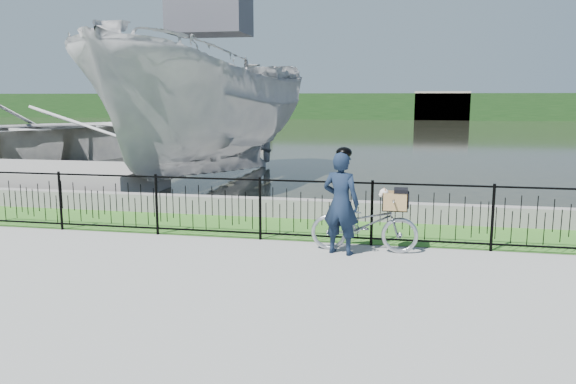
% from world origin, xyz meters
% --- Properties ---
extents(ground, '(120.00, 120.00, 0.00)m').
position_xyz_m(ground, '(0.00, 0.00, 0.00)').
color(ground, gray).
rests_on(ground, ground).
extents(grass_strip, '(60.00, 2.00, 0.01)m').
position_xyz_m(grass_strip, '(0.00, 2.60, 0.00)').
color(grass_strip, '#356D22').
rests_on(grass_strip, ground).
extents(water, '(120.00, 120.00, 0.00)m').
position_xyz_m(water, '(0.00, 33.00, 0.00)').
color(water, black).
rests_on(water, ground).
extents(quay_wall, '(60.00, 0.30, 0.40)m').
position_xyz_m(quay_wall, '(0.00, 3.60, 0.20)').
color(quay_wall, gray).
rests_on(quay_wall, ground).
extents(fence, '(14.00, 0.06, 1.15)m').
position_xyz_m(fence, '(0.00, 1.60, 0.58)').
color(fence, black).
rests_on(fence, ground).
extents(far_treeline, '(120.00, 6.00, 3.00)m').
position_xyz_m(far_treeline, '(0.00, 60.00, 1.50)').
color(far_treeline, '#1D3F18').
rests_on(far_treeline, ground).
extents(far_building_left, '(8.00, 4.00, 4.00)m').
position_xyz_m(far_building_left, '(-18.00, 58.00, 2.00)').
color(far_building_left, '#B5A791').
rests_on(far_building_left, ground).
extents(far_building_right, '(6.00, 3.00, 3.20)m').
position_xyz_m(far_building_right, '(6.00, 58.50, 1.60)').
color(far_building_right, '#B5A791').
rests_on(far_building_right, ground).
extents(bicycle_rig, '(1.78, 0.62, 1.10)m').
position_xyz_m(bicycle_rig, '(0.91, 1.19, 0.48)').
color(bicycle_rig, '#A6AAB2').
rests_on(bicycle_rig, ground).
extents(cyclist, '(0.71, 0.56, 1.77)m').
position_xyz_m(cyclist, '(0.52, 0.96, 0.87)').
color(cyclist, black).
rests_on(cyclist, ground).
extents(boat_near, '(5.67, 11.24, 5.95)m').
position_xyz_m(boat_near, '(-4.07, 8.04, 2.17)').
color(boat_near, '#A8A8A8').
rests_on(boat_near, water).
extents(boat_far, '(12.21, 13.38, 2.27)m').
position_xyz_m(boat_far, '(-13.23, 11.69, 1.13)').
color(boat_far, '#A8A8A8').
rests_on(boat_far, water).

